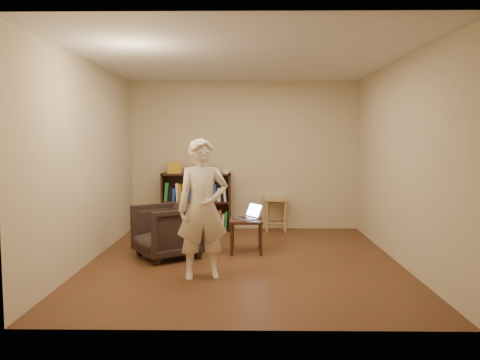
{
  "coord_description": "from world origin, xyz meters",
  "views": [
    {
      "loc": [
        0.04,
        -6.03,
        1.59
      ],
      "look_at": [
        -0.05,
        0.35,
        1.04
      ],
      "focal_mm": 35.0,
      "sensor_mm": 36.0,
      "label": 1
    }
  ],
  "objects_px": {
    "bookshelf": "(197,205)",
    "person": "(203,209)",
    "stool": "(276,204)",
    "side_table": "(246,225)",
    "laptop": "(249,215)",
    "armchair": "(167,231)"
  },
  "relations": [
    {
      "from": "person",
      "to": "stool",
      "type": "bearing_deg",
      "value": 56.71
    },
    {
      "from": "armchair",
      "to": "laptop",
      "type": "relative_size",
      "value": 1.85
    },
    {
      "from": "bookshelf",
      "to": "person",
      "type": "height_order",
      "value": "person"
    },
    {
      "from": "person",
      "to": "armchair",
      "type": "bearing_deg",
      "value": 108.27
    },
    {
      "from": "armchair",
      "to": "person",
      "type": "xyz_separation_m",
      "value": [
        0.57,
        -0.93,
        0.44
      ]
    },
    {
      "from": "side_table",
      "to": "laptop",
      "type": "xyz_separation_m",
      "value": [
        0.04,
        0.04,
        0.13
      ]
    },
    {
      "from": "stool",
      "to": "armchair",
      "type": "xyz_separation_m",
      "value": [
        -1.58,
        -1.86,
        -0.11
      ]
    },
    {
      "from": "stool",
      "to": "person",
      "type": "bearing_deg",
      "value": -109.92
    },
    {
      "from": "armchair",
      "to": "person",
      "type": "bearing_deg",
      "value": -2.55
    },
    {
      "from": "side_table",
      "to": "person",
      "type": "distance_m",
      "value": 1.38
    },
    {
      "from": "stool",
      "to": "armchair",
      "type": "bearing_deg",
      "value": -130.37
    },
    {
      "from": "stool",
      "to": "laptop",
      "type": "height_order",
      "value": "laptop"
    },
    {
      "from": "armchair",
      "to": "person",
      "type": "distance_m",
      "value": 1.17
    },
    {
      "from": "bookshelf",
      "to": "stool",
      "type": "bearing_deg",
      "value": -2.64
    },
    {
      "from": "stool",
      "to": "armchair",
      "type": "relative_size",
      "value": 0.73
    },
    {
      "from": "side_table",
      "to": "laptop",
      "type": "height_order",
      "value": "laptop"
    },
    {
      "from": "armchair",
      "to": "laptop",
      "type": "height_order",
      "value": "armchair"
    },
    {
      "from": "armchair",
      "to": "laptop",
      "type": "bearing_deg",
      "value": 72.67
    },
    {
      "from": "bookshelf",
      "to": "person",
      "type": "relative_size",
      "value": 0.75
    },
    {
      "from": "bookshelf",
      "to": "armchair",
      "type": "distance_m",
      "value": 1.93
    },
    {
      "from": "bookshelf",
      "to": "armchair",
      "type": "relative_size",
      "value": 1.52
    },
    {
      "from": "stool",
      "to": "person",
      "type": "distance_m",
      "value": 2.98
    }
  ]
}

